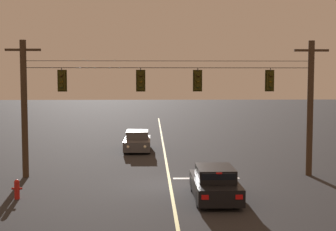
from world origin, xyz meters
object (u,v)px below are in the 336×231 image
at_px(car_oncoming_lead, 137,141).
at_px(car_waiting_near_lane, 215,184).
at_px(traffic_light_leftmost, 62,81).
at_px(traffic_light_left_inner, 141,81).
at_px(traffic_light_centre, 198,81).
at_px(traffic_light_right_inner, 270,81).
at_px(fire_hydrant, 17,189).

bearing_deg(car_oncoming_lead, car_waiting_near_lane, -75.05).
relative_size(traffic_light_leftmost, car_oncoming_lead, 0.28).
height_order(traffic_light_leftmost, traffic_light_left_inner, same).
xyz_separation_m(traffic_light_leftmost, traffic_light_centre, (6.96, 0.00, 0.00)).
bearing_deg(traffic_light_left_inner, car_waiting_near_lane, -55.84).
xyz_separation_m(traffic_light_leftmost, traffic_light_right_inner, (10.72, 0.00, 0.00)).
bearing_deg(traffic_light_left_inner, traffic_light_right_inner, 0.00).
bearing_deg(fire_hydrant, traffic_light_leftmost, 76.04).
distance_m(traffic_light_left_inner, fire_hydrant, 8.20).
relative_size(traffic_light_right_inner, fire_hydrant, 1.45).
distance_m(traffic_light_centre, traffic_light_right_inner, 3.76).
distance_m(traffic_light_leftmost, traffic_light_right_inner, 10.72).
relative_size(traffic_light_leftmost, fire_hydrant, 1.45).
bearing_deg(car_oncoming_lead, traffic_light_right_inner, -51.56).
relative_size(traffic_light_centre, car_waiting_near_lane, 0.28).
height_order(car_oncoming_lead, fire_hydrant, car_oncoming_lead).
distance_m(traffic_light_left_inner, traffic_light_right_inner, 6.70).
distance_m(traffic_light_right_inner, car_waiting_near_lane, 7.30).
height_order(traffic_light_left_inner, traffic_light_centre, same).
height_order(car_waiting_near_lane, fire_hydrant, car_waiting_near_lane).
relative_size(car_oncoming_lead, fire_hydrant, 5.26).
bearing_deg(traffic_light_leftmost, car_waiting_near_lane, -33.25).
xyz_separation_m(traffic_light_centre, fire_hydrant, (-8.08, -4.50, -4.53)).
bearing_deg(traffic_light_right_inner, traffic_light_left_inner, 180.00).
bearing_deg(car_waiting_near_lane, traffic_light_right_inner, 53.77).
height_order(traffic_light_leftmost, car_oncoming_lead, traffic_light_leftmost).
relative_size(traffic_light_left_inner, traffic_light_centre, 1.00).
bearing_deg(traffic_light_right_inner, car_waiting_near_lane, -126.23).
bearing_deg(traffic_light_centre, traffic_light_right_inner, 0.00).
bearing_deg(fire_hydrant, traffic_light_centre, 29.14).
relative_size(traffic_light_left_inner, car_oncoming_lead, 0.28).
height_order(traffic_light_right_inner, fire_hydrant, traffic_light_right_inner).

